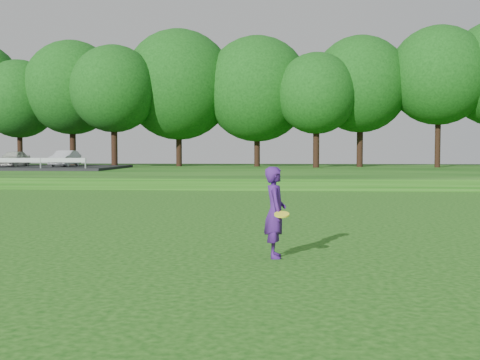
{
  "coord_description": "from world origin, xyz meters",
  "views": [
    {
      "loc": [
        0.69,
        -11.07,
        2.12
      ],
      "look_at": [
        -0.54,
        4.56,
        1.3
      ],
      "focal_mm": 45.0,
      "sensor_mm": 36.0,
      "label": 1
    }
  ],
  "objects": [
    {
      "name": "treeline",
      "position": [
        0.0,
        38.0,
        8.1
      ],
      "size": [
        104.0,
        7.0,
        15.0
      ],
      "primitive_type": null,
      "color": "#0E3E0E",
      "rests_on": "berm"
    },
    {
      "name": "berm",
      "position": [
        0.0,
        34.0,
        0.3
      ],
      "size": [
        130.0,
        30.0,
        0.6
      ],
      "primitive_type": "cube",
      "color": "#0F410C",
      "rests_on": "ground"
    },
    {
      "name": "ground",
      "position": [
        0.0,
        0.0,
        0.0
      ],
      "size": [
        140.0,
        140.0,
        0.0
      ],
      "primitive_type": "plane",
      "color": "#0F410C",
      "rests_on": "ground"
    },
    {
      "name": "woman",
      "position": [
        0.46,
        0.56,
        0.89
      ],
      "size": [
        0.52,
        0.85,
        1.77
      ],
      "color": "#431972",
      "rests_on": "ground"
    },
    {
      "name": "walking_path",
      "position": [
        0.0,
        20.0,
        0.02
      ],
      "size": [
        130.0,
        1.6,
        0.04
      ],
      "primitive_type": "cube",
      "color": "gray",
      "rests_on": "ground"
    }
  ]
}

